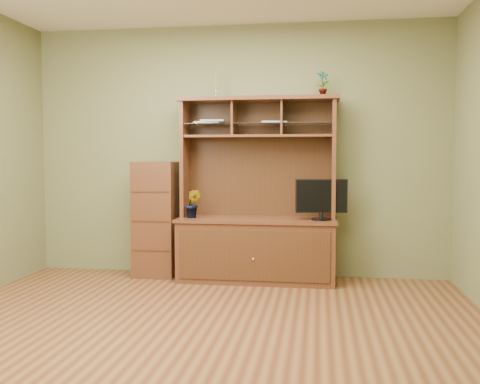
# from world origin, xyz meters

# --- Properties ---
(room) EXTENTS (4.54, 4.04, 2.74)m
(room) POSITION_xyz_m (0.00, 0.00, 1.35)
(room) COLOR #542D18
(room) RESTS_ON ground
(media_hutch) EXTENTS (1.66, 0.61, 1.90)m
(media_hutch) POSITION_xyz_m (0.25, 1.73, 0.52)
(media_hutch) COLOR #442113
(media_hutch) RESTS_ON room
(monitor) EXTENTS (0.52, 0.20, 0.41)m
(monitor) POSITION_xyz_m (0.91, 1.65, 0.87)
(monitor) COLOR black
(monitor) RESTS_ON media_hutch
(orchid_plant) EXTENTS (0.17, 0.14, 0.30)m
(orchid_plant) POSITION_xyz_m (-0.41, 1.65, 0.80)
(orchid_plant) COLOR #26521C
(orchid_plant) RESTS_ON media_hutch
(top_plant) EXTENTS (0.16, 0.14, 0.27)m
(top_plant) POSITION_xyz_m (0.91, 1.80, 2.03)
(top_plant) COLOR #356C25
(top_plant) RESTS_ON media_hutch
(reed_diffuser) EXTENTS (0.06, 0.06, 0.29)m
(reed_diffuser) POSITION_xyz_m (-0.19, 1.81, 2.01)
(reed_diffuser) COLOR silver
(reed_diffuser) RESTS_ON media_hutch
(magazines) EXTENTS (1.02, 0.27, 0.04)m
(magazines) POSITION_xyz_m (-0.05, 1.80, 1.65)
(magazines) COLOR #B1B1B6
(magazines) RESTS_ON media_hutch
(side_cabinet) EXTENTS (0.44, 0.40, 1.23)m
(side_cabinet) POSITION_xyz_m (-0.85, 1.78, 0.62)
(side_cabinet) COLOR #442113
(side_cabinet) RESTS_ON room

